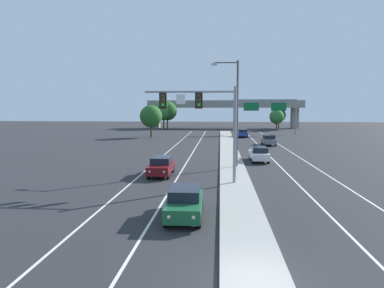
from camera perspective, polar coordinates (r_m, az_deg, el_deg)
ground_plane at (r=12.55m, az=10.39°, el=-21.64°), size 260.00×260.00×0.00m
median_island at (r=29.64m, az=6.89°, el=-5.18°), size 2.40×110.00×0.15m
lane_stripe_oncoming_center at (r=36.69m, az=-0.92°, el=-3.09°), size 0.14×100.00×0.01m
lane_stripe_receding_center at (r=37.00m, az=13.75°, el=-3.19°), size 0.14×100.00×0.01m
edge_stripe_left at (r=37.15m, az=-6.00°, el=-3.01°), size 0.14×100.00×0.01m
edge_stripe_right at (r=37.67m, az=18.72°, el=-3.17°), size 0.14×100.00×0.01m
overhead_signal_mast at (r=26.21m, az=2.26°, el=4.93°), size 6.87×0.44×7.20m
street_lamp_median at (r=33.54m, az=6.99°, el=5.94°), size 2.58×0.28×10.00m
car_oncoming_green at (r=18.72m, az=-1.20°, el=-9.44°), size 1.92×4.51×1.58m
car_oncoming_darkred at (r=30.08m, az=-5.00°, el=-3.56°), size 1.83×4.48×1.58m
car_receding_white at (r=38.35m, az=10.84°, el=-1.57°), size 1.85×4.48×1.58m
car_receding_grey at (r=54.98m, az=12.36°, el=0.66°), size 1.84×4.48×1.58m
car_receding_blue at (r=68.77m, az=8.21°, el=1.78°), size 1.85×4.48×1.58m
highway_sign_gantry at (r=76.13m, az=11.76°, el=6.15°), size 13.28×0.42×7.50m
overpass_bridge at (r=98.41m, az=5.32°, el=5.96°), size 42.40×6.40×7.65m
tree_far_right_a at (r=100.08m, az=13.92°, el=4.55°), size 3.79×3.79×5.49m
tree_far_left_c at (r=68.00m, az=-6.68°, el=4.48°), size 4.28×4.28×6.20m
tree_far_left_a at (r=93.67m, az=-4.63°, el=5.40°), size 5.14×5.14×7.43m
tree_far_right_c at (r=89.74m, az=13.59°, el=4.30°), size 3.60×3.60×5.22m
tree_far_left_b at (r=93.89m, az=-4.03°, el=5.38°), size 5.09×5.09×7.36m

